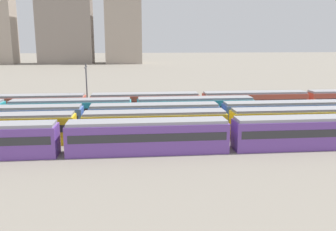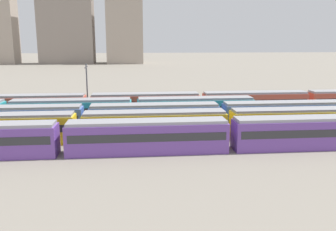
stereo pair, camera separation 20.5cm
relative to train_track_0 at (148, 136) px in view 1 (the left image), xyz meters
name	(u,v)px [view 1 (the left image)]	position (x,y,z in m)	size (l,w,h in m)	color
ground_plane	(2,134)	(-19.41, 10.40, -1.90)	(600.00, 600.00, 0.00)	gray
train_track_0	(148,136)	(0.00, 0.00, 0.00)	(55.80, 3.06, 3.75)	#6B429E
train_track_1	(299,122)	(20.04, 5.20, 0.00)	(93.60, 3.06, 3.75)	yellow
train_track_3	(72,111)	(-10.84, 15.60, 0.00)	(55.80, 3.06, 3.75)	teal
train_track_4	(255,102)	(19.39, 20.80, 0.00)	(93.60, 3.06, 3.75)	#BC4C38
catenary_pole_1	(87,86)	(-9.41, 23.60, 2.88)	(0.24, 3.20, 8.52)	#4C4C51
distant_building_1	(65,22)	(-35.65, 159.18, 19.38)	(27.69, 13.51, 42.56)	gray
distant_building_2	(124,29)	(-5.53, 159.18, 15.87)	(18.73, 17.59, 35.55)	#A89989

